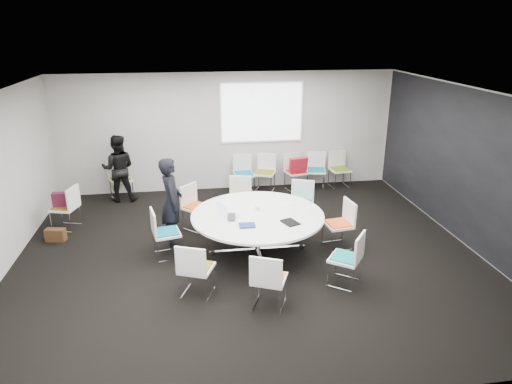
{
  "coord_description": "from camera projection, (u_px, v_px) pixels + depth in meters",
  "views": [
    {
      "loc": [
        -0.94,
        -7.15,
        3.82
      ],
      "look_at": [
        0.2,
        0.4,
        1.0
      ],
      "focal_mm": 32.0,
      "sensor_mm": 36.0,
      "label": 1
    }
  ],
  "objects": [
    {
      "name": "room_shell",
      "position": [
        253.0,
        178.0,
        7.62
      ],
      "size": [
        8.08,
        7.08,
        2.88
      ],
      "color": "black",
      "rests_on": "ground"
    },
    {
      "name": "conference_table",
      "position": [
        258.0,
        224.0,
        7.94
      ],
      "size": [
        2.3,
        2.3,
        0.73
      ],
      "color": "silver",
      "rests_on": "ground"
    },
    {
      "name": "projection_screen",
      "position": [
        262.0,
        113.0,
        10.77
      ],
      "size": [
        1.9,
        0.03,
        1.35
      ],
      "primitive_type": "cube",
      "color": "white",
      "rests_on": "room_shell"
    },
    {
      "name": "chair_ring_a",
      "position": [
        338.0,
        233.0,
        8.23
      ],
      "size": [
        0.5,
        0.51,
        0.88
      ],
      "rotation": [
        0.0,
        0.0,
        1.7
      ],
      "color": "silver",
      "rests_on": "ground"
    },
    {
      "name": "chair_ring_b",
      "position": [
        301.0,
        211.0,
        9.17
      ],
      "size": [
        0.6,
        0.59,
        0.88
      ],
      "rotation": [
        0.0,
        0.0,
        2.74
      ],
      "color": "silver",
      "rests_on": "ground"
    },
    {
      "name": "chair_ring_c",
      "position": [
        240.0,
        206.0,
        9.42
      ],
      "size": [
        0.55,
        0.54,
        0.88
      ],
      "rotation": [
        0.0,
        0.0,
        2.9
      ],
      "color": "silver",
      "rests_on": "ground"
    },
    {
      "name": "chair_ring_d",
      "position": [
        197.0,
        215.0,
        8.99
      ],
      "size": [
        0.64,
        0.64,
        0.88
      ],
      "rotation": [
        0.0,
        0.0,
        3.94
      ],
      "color": "silver",
      "rests_on": "ground"
    },
    {
      "name": "chair_ring_e",
      "position": [
        166.0,
        242.0,
        7.89
      ],
      "size": [
        0.53,
        0.54,
        0.88
      ],
      "rotation": [
        0.0,
        0.0,
        4.92
      ],
      "color": "silver",
      "rests_on": "ground"
    },
    {
      "name": "chair_ring_f",
      "position": [
        197.0,
        279.0,
        6.76
      ],
      "size": [
        0.59,
        0.59,
        0.88
      ],
      "rotation": [
        0.0,
        0.0,
        5.9
      ],
      "color": "silver",
      "rests_on": "ground"
    },
    {
      "name": "chair_ring_g",
      "position": [
        269.0,
        290.0,
        6.48
      ],
      "size": [
        0.6,
        0.59,
        0.88
      ],
      "rotation": [
        0.0,
        0.0,
        5.87
      ],
      "color": "silver",
      "rests_on": "ground"
    },
    {
      "name": "chair_ring_h",
      "position": [
        345.0,
        268.0,
        7.04
      ],
      "size": [
        0.63,
        0.64,
        0.88
      ],
      "rotation": [
        0.0,
        0.0,
        7.21
      ],
      "color": "silver",
      "rests_on": "ground"
    },
    {
      "name": "chair_back_a",
      "position": [
        244.0,
        181.0,
        10.97
      ],
      "size": [
        0.49,
        0.48,
        0.88
      ],
      "rotation": [
        0.0,
        0.0,
        3.2
      ],
      "color": "silver",
      "rests_on": "ground"
    },
    {
      "name": "chair_back_b",
      "position": [
        265.0,
        180.0,
        11.05
      ],
      "size": [
        0.6,
        0.59,
        0.88
      ],
      "rotation": [
        0.0,
        0.0,
        2.75
      ],
      "color": "silver",
      "rests_on": "ground"
    },
    {
      "name": "chair_back_c",
      "position": [
        295.0,
        179.0,
        11.11
      ],
      "size": [
        0.56,
        0.55,
        0.88
      ],
      "rotation": [
        0.0,
        0.0,
        3.39
      ],
      "color": "silver",
      "rests_on": "ground"
    },
    {
      "name": "chair_back_d",
      "position": [
        316.0,
        177.0,
        11.22
      ],
      "size": [
        0.55,
        0.54,
        0.88
      ],
      "rotation": [
        0.0,
        0.0,
        2.9
      ],
      "color": "silver",
      "rests_on": "ground"
    },
    {
      "name": "chair_back_e",
      "position": [
        339.0,
        176.0,
        11.3
      ],
      "size": [
        0.5,
        0.49,
        0.88
      ],
      "rotation": [
        0.0,
        0.0,
        3.25
      ],
      "color": "silver",
      "rests_on": "ground"
    },
    {
      "name": "chair_spare_left",
      "position": [
        67.0,
        216.0,
        8.97
      ],
      "size": [
        0.56,
        0.57,
        0.88
      ],
      "rotation": [
        0.0,
        0.0,
        1.29
      ],
      "color": "silver",
      "rests_on": "ground"
    },
    {
      "name": "chair_person_back",
      "position": [
        121.0,
        187.0,
        10.57
      ],
      "size": [
        0.6,
        0.59,
        0.88
      ],
      "rotation": [
        0.0,
        0.0,
        3.55
      ],
      "color": "silver",
      "rests_on": "ground"
    },
    {
      "name": "person_main",
      "position": [
        172.0,
        201.0,
        8.21
      ],
      "size": [
        0.43,
        0.62,
        1.63
      ],
      "primitive_type": "imported",
      "rotation": [
        0.0,
        0.0,
        1.63
      ],
      "color": "black",
      "rests_on": "ground"
    },
    {
      "name": "person_back",
      "position": [
        118.0,
        168.0,
        10.25
      ],
      "size": [
        0.75,
        0.59,
        1.53
      ],
      "primitive_type": "imported",
      "rotation": [
        0.0,
        0.0,
        3.13
      ],
      "color": "black",
      "rests_on": "ground"
    },
    {
      "name": "laptop",
      "position": [
        234.0,
        217.0,
        7.73
      ],
      "size": [
        0.25,
        0.35,
        0.03
      ],
      "primitive_type": "imported",
      "rotation": [
        0.0,
        0.0,
        1.46
      ],
      "color": "#333338",
      "rests_on": "conference_table"
    },
    {
      "name": "laptop_lid",
      "position": [
        222.0,
        209.0,
        7.76
      ],
      "size": [
        0.15,
        0.27,
        0.22
      ],
      "primitive_type": "cube",
      "rotation": [
        0.0,
        0.0,
        2.04
      ],
      "color": "silver",
      "rests_on": "conference_table"
    },
    {
      "name": "notebook_black",
      "position": [
        290.0,
        222.0,
        7.53
      ],
      "size": [
        0.31,
        0.36,
        0.02
      ],
      "primitive_type": "cube",
      "rotation": [
        0.0,
        0.0,
        0.38
      ],
      "color": "black",
      "rests_on": "conference_table"
    },
    {
      "name": "tablet_folio",
      "position": [
        247.0,
        225.0,
        7.41
      ],
      "size": [
        0.27,
        0.21,
        0.03
      ],
      "primitive_type": "cube",
      "rotation": [
        0.0,
        0.0,
        -0.05
      ],
      "color": "navy",
      "rests_on": "conference_table"
    },
    {
      "name": "papers_right",
      "position": [
        285.0,
        204.0,
        8.3
      ],
      "size": [
        0.34,
        0.27,
        0.0
      ],
      "primitive_type": "cube",
      "rotation": [
        0.0,
        0.0,
        0.2
      ],
      "color": "white",
      "rests_on": "conference_table"
    },
    {
      "name": "papers_front",
      "position": [
        301.0,
        213.0,
        7.93
      ],
      "size": [
        0.33,
        0.25,
        0.0
      ],
      "primitive_type": "cube",
      "rotation": [
        0.0,
        0.0,
        0.15
      ],
      "color": "silver",
      "rests_on": "conference_table"
    },
    {
      "name": "cup",
      "position": [
        257.0,
        208.0,
        8.02
      ],
      "size": [
        0.08,
        0.08,
        0.09
      ],
      "primitive_type": "cylinder",
      "color": "white",
      "rests_on": "conference_table"
    },
    {
      "name": "phone",
      "position": [
        293.0,
        224.0,
        7.48
      ],
      "size": [
        0.14,
        0.07,
        0.01
      ],
      "primitive_type": "cube",
      "rotation": [
        0.0,
        0.0,
        0.04
      ],
      "color": "black",
      "rests_on": "conference_table"
    },
    {
      "name": "maroon_bag",
      "position": [
        63.0,
        199.0,
        8.86
      ],
      "size": [
        0.4,
        0.14,
        0.28
      ],
      "primitive_type": "cube",
      "rotation": [
        0.0,
        0.0,
        -0.01
      ],
      "color": "#4A1327",
      "rests_on": "chair_spare_left"
    },
    {
      "name": "brown_bag",
      "position": [
        56.0,
        235.0,
        8.51
      ],
      "size": [
        0.38,
        0.23,
        0.24
      ],
      "primitive_type": "cube",
      "rotation": [
        0.0,
        0.0,
        -0.2
      ],
      "color": "#3D2513",
      "rests_on": "ground"
    },
    {
      "name": "red_jacket",
      "position": [
        298.0,
        165.0,
        10.75
      ],
      "size": [
        0.46,
        0.23,
        0.36
      ],
      "primitive_type": "cube",
      "rotation": [
        0.17,
        0.0,
        0.18
      ],
      "color": "#AF1526",
      "rests_on": "chair_back_c"
    }
  ]
}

